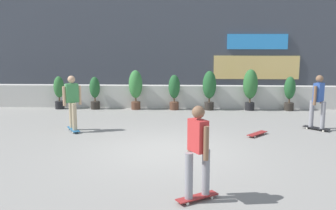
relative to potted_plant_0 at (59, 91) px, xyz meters
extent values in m
plane|color=gray|center=(4.48, -5.55, -0.72)|extent=(48.00, 48.00, 0.00)
cube|color=beige|center=(4.48, 0.45, -0.27)|extent=(18.00, 0.40, 0.90)
cube|color=#424751|center=(4.48, 4.45, 2.53)|extent=(20.00, 2.00, 6.50)
cube|color=#3399F2|center=(8.35, 3.41, 1.88)|extent=(2.80, 0.08, 0.70)
cube|color=#F2CC72|center=(8.35, 3.42, 0.68)|extent=(4.00, 0.06, 1.10)
cylinder|color=black|center=(0.00, 0.00, -0.57)|extent=(0.36, 0.36, 0.30)
cylinder|color=brown|center=(0.00, 0.00, -0.34)|extent=(0.06, 0.06, 0.15)
ellipsoid|color=#2D6B33|center=(0.00, 0.00, 0.15)|extent=(0.41, 0.41, 0.84)
cylinder|color=#2D2823|center=(1.43, 0.00, -0.57)|extent=(0.36, 0.36, 0.30)
cylinder|color=brown|center=(1.43, 0.00, -0.34)|extent=(0.06, 0.06, 0.15)
ellipsoid|color=#235B2D|center=(1.43, 0.00, 0.15)|extent=(0.41, 0.41, 0.83)
cylinder|color=brown|center=(3.05, 0.00, -0.57)|extent=(0.36, 0.36, 0.30)
cylinder|color=brown|center=(3.05, 0.00, -0.34)|extent=(0.06, 0.06, 0.15)
ellipsoid|color=#387F3D|center=(3.05, 0.00, 0.28)|extent=(0.54, 0.54, 1.10)
cylinder|color=brown|center=(4.56, 0.00, -0.57)|extent=(0.36, 0.36, 0.30)
cylinder|color=brown|center=(4.56, 0.00, -0.34)|extent=(0.06, 0.06, 0.15)
ellipsoid|color=#235B2D|center=(4.56, 0.00, 0.19)|extent=(0.45, 0.45, 0.92)
cylinder|color=#2D2823|center=(5.93, 0.00, -0.57)|extent=(0.36, 0.36, 0.30)
cylinder|color=brown|center=(5.93, 0.00, -0.34)|extent=(0.06, 0.06, 0.15)
ellipsoid|color=#235B2D|center=(5.93, 0.00, 0.27)|extent=(0.53, 0.53, 1.08)
cylinder|color=black|center=(7.51, 0.00, -0.57)|extent=(0.36, 0.36, 0.30)
cylinder|color=brown|center=(7.51, 0.00, -0.34)|extent=(0.06, 0.06, 0.15)
ellipsoid|color=#2D6B33|center=(7.51, 0.00, 0.31)|extent=(0.56, 0.56, 1.15)
cylinder|color=#2D2823|center=(9.03, 0.00, -0.57)|extent=(0.36, 0.36, 0.30)
cylinder|color=brown|center=(9.03, 0.00, -0.34)|extent=(0.06, 0.06, 0.15)
ellipsoid|color=#235B2D|center=(9.03, 0.00, 0.17)|extent=(0.43, 0.43, 0.87)
cube|color=maroon|center=(5.18, -8.57, -0.65)|extent=(0.78, 0.61, 0.02)
cylinder|color=silver|center=(5.01, -8.77, -0.69)|extent=(0.06, 0.06, 0.06)
cylinder|color=silver|center=(4.92, -8.64, -0.69)|extent=(0.06, 0.06, 0.06)
cylinder|color=silver|center=(5.44, -8.49, -0.69)|extent=(0.06, 0.06, 0.06)
cylinder|color=silver|center=(5.35, -8.36, -0.69)|extent=(0.06, 0.06, 0.06)
cylinder|color=gray|center=(5.03, -8.66, -0.23)|extent=(0.14, 0.14, 0.82)
cylinder|color=gray|center=(5.33, -8.47, -0.23)|extent=(0.14, 0.14, 0.82)
cube|color=red|center=(5.18, -8.57, 0.46)|extent=(0.36, 0.41, 0.56)
sphere|color=brown|center=(5.18, -8.57, 0.87)|extent=(0.22, 0.22, 0.22)
cylinder|color=brown|center=(5.31, -8.76, 0.38)|extent=(0.09, 0.09, 0.58)
cylinder|color=brown|center=(5.05, -8.37, 0.38)|extent=(0.09, 0.09, 0.58)
cube|color=#266699|center=(1.59, -3.66, -0.65)|extent=(0.58, 0.79, 0.02)
cylinder|color=silver|center=(1.39, -3.48, -0.69)|extent=(0.05, 0.06, 0.06)
cylinder|color=silver|center=(1.53, -3.40, -0.69)|extent=(0.05, 0.06, 0.06)
cylinder|color=silver|center=(1.65, -3.93, -0.69)|extent=(0.05, 0.06, 0.06)
cylinder|color=silver|center=(1.79, -3.85, -0.69)|extent=(0.05, 0.06, 0.06)
cylinder|color=tan|center=(1.50, -3.51, -0.23)|extent=(0.14, 0.14, 0.82)
cylinder|color=tan|center=(1.68, -3.82, -0.23)|extent=(0.14, 0.14, 0.82)
cube|color=#3F8C4C|center=(1.59, -3.66, 0.46)|extent=(0.41, 0.35, 0.56)
sphere|color=tan|center=(1.59, -3.66, 0.87)|extent=(0.22, 0.22, 0.22)
cylinder|color=tan|center=(1.39, -3.78, 0.38)|extent=(0.09, 0.09, 0.58)
cylinder|color=tan|center=(1.79, -3.54, 0.38)|extent=(0.09, 0.09, 0.58)
cube|color=black|center=(9.03, -3.20, -0.65)|extent=(0.72, 0.69, 0.02)
cylinder|color=silver|center=(9.27, -3.32, -0.69)|extent=(0.06, 0.06, 0.06)
cylinder|color=silver|center=(9.16, -3.44, -0.69)|extent=(0.06, 0.06, 0.06)
cylinder|color=silver|center=(8.89, -2.96, -0.69)|extent=(0.06, 0.06, 0.06)
cylinder|color=silver|center=(8.78, -3.08, -0.69)|extent=(0.06, 0.06, 0.06)
cylinder|color=gray|center=(9.16, -3.32, -0.23)|extent=(0.14, 0.14, 0.82)
cylinder|color=gray|center=(8.89, -3.08, -0.23)|extent=(0.14, 0.14, 0.82)
cube|color=#3359B2|center=(9.03, -3.20, 0.46)|extent=(0.39, 0.40, 0.56)
sphere|color=brown|center=(9.03, -3.20, 0.87)|extent=(0.22, 0.22, 0.22)
cylinder|color=brown|center=(9.19, -3.03, 0.38)|extent=(0.09, 0.09, 0.58)
cylinder|color=brown|center=(8.87, -3.37, 0.38)|extent=(0.09, 0.09, 0.58)
cube|color=maroon|center=(7.08, -3.97, -0.65)|extent=(0.69, 0.73, 0.02)
cylinder|color=silver|center=(6.96, -4.22, -0.69)|extent=(0.06, 0.06, 0.06)
cylinder|color=silver|center=(6.84, -4.11, -0.69)|extent=(0.06, 0.06, 0.06)
cylinder|color=silver|center=(7.31, -3.84, -0.69)|extent=(0.06, 0.06, 0.06)
cylinder|color=silver|center=(7.19, -3.73, -0.69)|extent=(0.06, 0.06, 0.06)
camera|label=1|loc=(4.93, -15.01, 2.13)|focal=41.46mm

